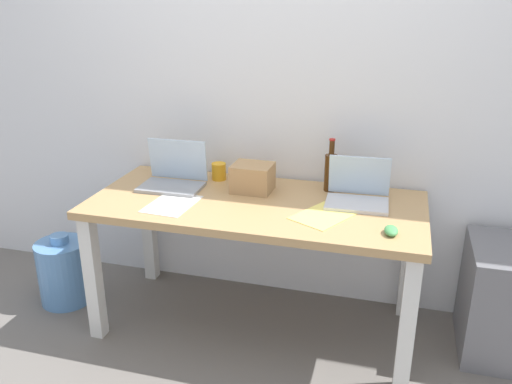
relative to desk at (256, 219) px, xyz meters
name	(u,v)px	position (x,y,z in m)	size (l,w,h in m)	color
ground_plane	(256,323)	(0.00, 0.00, -0.63)	(8.00, 8.00, 0.00)	slate
back_wall	(278,74)	(0.00, 0.44, 0.67)	(5.20, 0.08, 2.60)	white
desk	(256,219)	(0.00, 0.00, 0.00)	(1.68, 0.76, 0.73)	tan
laptop_left	(174,177)	(-0.49, 0.09, 0.15)	(0.33, 0.24, 0.25)	gray
laptop_right	(358,194)	(0.49, 0.11, 0.14)	(0.32, 0.25, 0.22)	silver
beer_bottle	(331,171)	(0.34, 0.26, 0.20)	(0.07, 0.07, 0.28)	#47280F
computer_mouse	(391,231)	(0.67, -0.22, 0.11)	(0.06, 0.10, 0.03)	#4C9E56
cardboard_box	(253,178)	(-0.06, 0.14, 0.17)	(0.21, 0.18, 0.15)	tan
coffee_mug	(219,171)	(-0.29, 0.27, 0.14)	(0.08, 0.08, 0.10)	gold
paper_sheet_front_left	(172,204)	(-0.39, -0.15, 0.10)	(0.21, 0.30, 0.00)	white
paper_sheet_front_right	(324,215)	(0.36, -0.09, 0.10)	(0.21, 0.30, 0.00)	#F4E06B
water_cooler_jug	(64,271)	(-1.15, -0.07, -0.44)	(0.29, 0.29, 0.42)	#598CC6
filing_cabinet	(506,300)	(1.26, 0.12, -0.35)	(0.40, 0.48, 0.57)	slate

